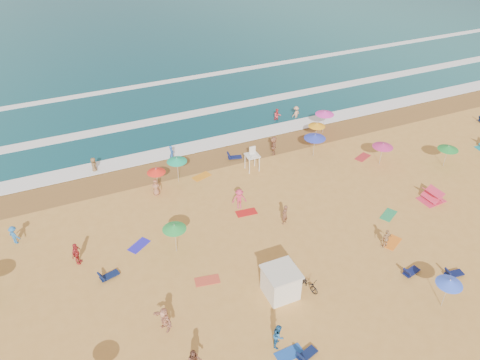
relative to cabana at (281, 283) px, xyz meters
name	(u,v)px	position (x,y,z in m)	size (l,w,h in m)	color
ground	(248,244)	(0.07, 5.28, -1.00)	(220.00, 220.00, 0.00)	gold
wet_sand	(194,162)	(0.07, 17.78, -0.99)	(220.00, 220.00, 0.00)	olive
surf_foam	(168,122)	(0.07, 26.60, -0.90)	(200.00, 18.70, 0.05)	white
cabana	(281,283)	(0.00, 0.00, 0.00)	(2.00, 2.00, 2.00)	white
cabana_roof	(281,272)	(0.00, 0.00, 1.06)	(2.20, 2.20, 0.12)	silver
bicycle	(308,283)	(1.90, -0.30, -0.51)	(0.64, 1.85, 0.97)	black
lifeguard_stand	(252,160)	(4.59, 14.37, 0.05)	(1.20, 1.20, 2.10)	white
beach_umbrellas	(266,205)	(2.12, 6.52, 1.17)	(58.51, 27.74, 0.77)	blue
loungers	(337,237)	(6.51, 3.11, -0.83)	(54.95, 24.85, 0.34)	#0E1946
towels	(246,254)	(-0.51, 4.37, -0.98)	(38.86, 20.62, 0.03)	red
popup_tents	(463,167)	(22.13, 6.18, -0.40)	(13.23, 6.07, 1.20)	#E73358
beachgoers	(194,215)	(-2.81, 9.24, -0.18)	(42.22, 26.44, 2.13)	brown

